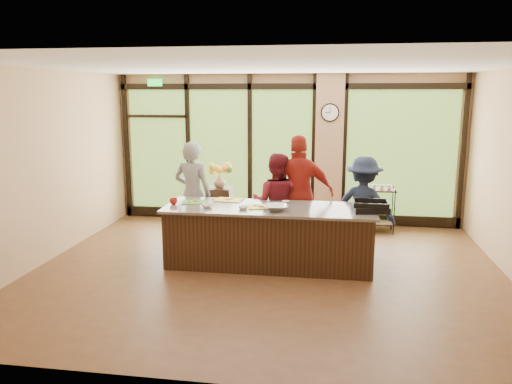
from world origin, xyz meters
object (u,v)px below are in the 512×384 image
(roasting_pan, at_px, (370,209))
(bar_cart, at_px, (377,203))
(cook_left, at_px, (193,194))
(island_base, at_px, (269,237))
(flower_stand, at_px, (220,211))
(cook_right, at_px, (363,206))

(roasting_pan, xyz_separation_m, bar_cart, (0.29, 2.25, -0.41))
(cook_left, bearing_deg, roasting_pan, 172.37)
(island_base, xyz_separation_m, flower_stand, (-1.15, 1.59, 0.00))
(island_base, relative_size, bar_cart, 3.36)
(cook_left, height_order, flower_stand, cook_left)
(flower_stand, bearing_deg, roasting_pan, -33.50)
(cook_left, xyz_separation_m, cook_right, (2.90, -0.04, -0.10))
(cook_right, relative_size, flower_stand, 1.82)
(cook_right, height_order, roasting_pan, cook_right)
(cook_right, bearing_deg, bar_cart, -87.57)
(flower_stand, bearing_deg, cook_left, -113.52)
(bar_cart, bearing_deg, flower_stand, -172.10)
(cook_left, relative_size, flower_stand, 2.05)
(roasting_pan, bearing_deg, cook_left, 154.64)
(cook_left, bearing_deg, cook_right, -171.41)
(cook_left, relative_size, bar_cart, 1.98)
(roasting_pan, relative_size, bar_cart, 0.55)
(flower_stand, bearing_deg, bar_cart, 9.90)
(roasting_pan, xyz_separation_m, flower_stand, (-2.65, 1.65, -0.52))
(cook_right, xyz_separation_m, bar_cart, (0.34, 1.38, -0.26))
(bar_cart, bearing_deg, cook_left, -161.01)
(flower_stand, xyz_separation_m, bar_cart, (2.94, 0.59, 0.11))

